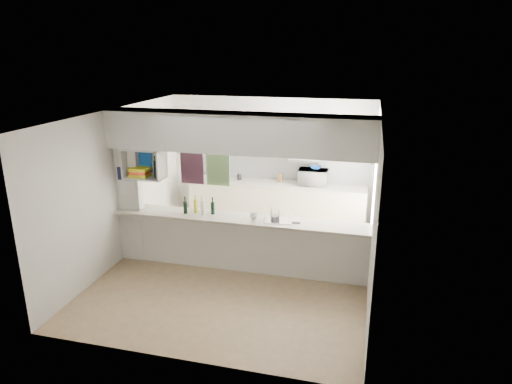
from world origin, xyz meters
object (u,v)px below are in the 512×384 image
(bowl, at_px, (316,168))
(wine_bottles, at_px, (199,207))
(dish_rack, at_px, (278,215))
(microwave, at_px, (313,177))

(bowl, height_order, wine_bottles, bowl)
(dish_rack, xyz_separation_m, wine_bottles, (-1.32, -0.00, 0.02))
(bowl, distance_m, dish_rack, 2.20)
(microwave, relative_size, wine_bottles, 1.11)
(microwave, xyz_separation_m, wine_bottles, (-1.60, -2.13, -0.04))
(dish_rack, bearing_deg, wine_bottles, 171.47)
(microwave, height_order, wine_bottles, wine_bottles)
(microwave, relative_size, dish_rack, 1.19)
(bowl, bearing_deg, microwave, -135.74)
(dish_rack, distance_m, wine_bottles, 1.33)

